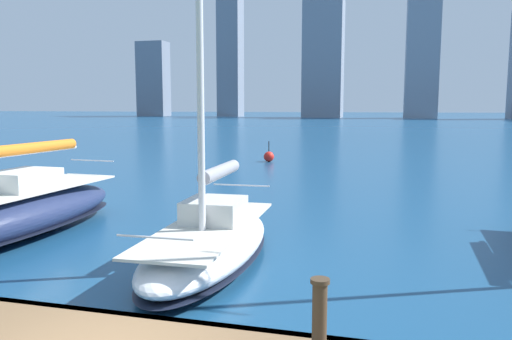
# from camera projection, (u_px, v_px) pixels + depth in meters

# --- Properties ---
(city_skyline) EXTENTS (176.49, 22.14, 46.29)m
(city_skyline) POSITION_uv_depth(u_px,v_px,m) (418.00, 55.00, 152.62)
(city_skyline) COLOR gray
(city_skyline) RESTS_ON ground
(sailboat_grey) EXTENTS (2.46, 6.71, 11.39)m
(sailboat_grey) POSITION_uv_depth(u_px,v_px,m) (210.00, 238.00, 11.91)
(sailboat_grey) COLOR white
(sailboat_grey) RESTS_ON ground
(sailboat_orange) EXTENTS (2.70, 8.67, 11.37)m
(sailboat_orange) POSITION_uv_depth(u_px,v_px,m) (12.00, 212.00, 14.21)
(sailboat_orange) COLOR navy
(sailboat_orange) RESTS_ON ground
(mooring_post) EXTENTS (0.26, 0.26, 0.91)m
(mooring_post) POSITION_uv_depth(u_px,v_px,m) (320.00, 310.00, 6.62)
(mooring_post) COLOR #423323
(mooring_post) RESTS_ON dock_pier
(channel_buoy) EXTENTS (0.70, 0.70, 1.40)m
(channel_buoy) POSITION_uv_depth(u_px,v_px,m) (269.00, 157.00, 33.84)
(channel_buoy) COLOR red
(channel_buoy) RESTS_ON ground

